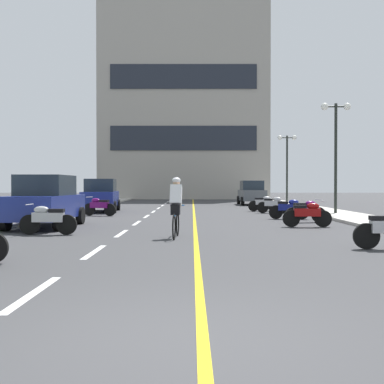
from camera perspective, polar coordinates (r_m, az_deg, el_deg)
ground_plane at (r=25.45m, az=-0.08°, el=-2.50°), size 140.00×140.00×0.00m
curb_left at (r=29.38m, az=-14.24°, el=-1.97°), size 2.40×72.00×0.12m
curb_right at (r=29.30m, az=14.19°, el=-1.97°), size 2.40×72.00×0.12m
lane_dash_0 at (r=6.91m, az=-18.22°, el=-11.43°), size 0.14×2.20×0.01m
lane_dash_1 at (r=10.73m, az=-11.38°, el=-7.04°), size 0.14×2.20×0.01m
lane_dash_2 at (r=14.64m, az=-8.21°, el=-4.93°), size 0.14×2.20×0.01m
lane_dash_3 at (r=18.59m, az=-6.39°, el=-3.71°), size 0.14×2.20×0.01m
lane_dash_4 at (r=22.56m, az=-5.21°, el=-2.92°), size 0.14×2.20×0.01m
lane_dash_5 at (r=26.54m, az=-4.39°, el=-2.36°), size 0.14×2.20×0.01m
lane_dash_6 at (r=30.52m, az=-3.78°, el=-1.95°), size 0.14×2.20×0.01m
lane_dash_7 at (r=34.51m, az=-3.31°, el=-1.63°), size 0.14×2.20×0.01m
lane_dash_8 at (r=38.50m, az=-2.94°, el=-1.38°), size 0.14×2.20×0.01m
lane_dash_9 at (r=42.49m, az=-2.64°, el=-1.17°), size 0.14×2.20×0.01m
lane_dash_10 at (r=46.48m, az=-2.39°, el=-1.01°), size 0.14×2.20×0.01m
lane_dash_11 at (r=50.48m, az=-2.18°, el=-0.86°), size 0.14×2.20×0.01m
centre_line_yellow at (r=28.45m, az=0.46°, el=-2.15°), size 0.12×66.00×0.01m
office_building at (r=54.65m, az=-0.69°, el=10.46°), size 18.11×9.03×21.28m
street_lamp_mid at (r=24.33m, az=17.13°, el=6.79°), size 1.46×0.36×5.36m
street_lamp_far at (r=36.81m, az=11.59°, el=4.55°), size 1.46×0.36×5.15m
parked_car_near at (r=17.32m, az=-16.85°, el=-1.05°), size 1.98×4.23×1.82m
parked_car_mid at (r=26.86m, az=-10.64°, el=-0.39°), size 2.19×4.32×1.82m
parked_car_far at (r=36.14m, az=7.43°, el=-0.08°), size 1.94×4.21×1.82m
motorcycle_3 at (r=14.69m, az=-16.67°, el=-3.10°), size 1.70×0.60×0.92m
motorcycle_4 at (r=17.12m, az=13.94°, el=-2.54°), size 1.70×0.60×0.92m
motorcycle_5 at (r=19.29m, az=13.76°, el=-2.17°), size 1.69×0.61×0.92m
motorcycle_6 at (r=20.95m, az=11.83°, el=-1.93°), size 1.68×0.66×0.92m
motorcycle_7 at (r=23.25m, az=-10.80°, el=-1.66°), size 1.66×0.75×0.92m
motorcycle_8 at (r=25.28m, az=10.01°, el=-1.46°), size 1.67×0.68×0.92m
motorcycle_9 at (r=27.02m, az=8.83°, el=-1.31°), size 1.70×0.60×0.92m
cyclist_rider at (r=13.30m, az=-1.69°, el=-1.68°), size 0.42×1.77×1.71m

